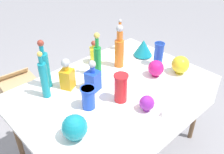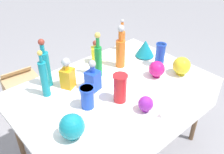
{
  "view_description": "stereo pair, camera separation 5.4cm",
  "coord_description": "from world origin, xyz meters",
  "px_view_note": "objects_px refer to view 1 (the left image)",
  "views": [
    {
      "loc": [
        -1.14,
        -1.21,
        1.97
      ],
      "look_at": [
        0.0,
        0.0,
        0.86
      ],
      "focal_mm": 40.0,
      "sensor_mm": 36.0,
      "label": 1
    },
    {
      "loc": [
        -1.1,
        -1.24,
        1.97
      ],
      "look_at": [
        0.0,
        0.0,
        0.86
      ],
      "focal_mm": 40.0,
      "sensor_mm": 36.0,
      "label": 2
    }
  ],
  "objects_px": {
    "tall_bottle_1": "(119,50)",
    "square_decanter_2": "(94,54)",
    "tall_bottle_4": "(45,68)",
    "slender_vase_2": "(159,54)",
    "tall_bottle_3": "(120,39)",
    "fluted_vase_0": "(143,48)",
    "round_bowl_0": "(147,103)",
    "round_bowl_3": "(156,68)",
    "tall_bottle_0": "(98,58)",
    "round_bowl_2": "(180,65)",
    "cardboard_box_behind_left": "(20,92)",
    "round_bowl_1": "(75,127)",
    "tall_bottle_2": "(44,79)",
    "square_decanter_0": "(67,76)",
    "square_decanter_1": "(93,79)",
    "slender_vase_0": "(121,87)",
    "slender_vase_1": "(88,97)"
  },
  "relations": [
    {
      "from": "slender_vase_2",
      "to": "round_bowl_0",
      "type": "relative_size",
      "value": 1.88
    },
    {
      "from": "square_decanter_1",
      "to": "cardboard_box_behind_left",
      "type": "distance_m",
      "value": 1.38
    },
    {
      "from": "tall_bottle_1",
      "to": "tall_bottle_3",
      "type": "relative_size",
      "value": 1.24
    },
    {
      "from": "tall_bottle_1",
      "to": "fluted_vase_0",
      "type": "height_order",
      "value": "tall_bottle_1"
    },
    {
      "from": "tall_bottle_0",
      "to": "round_bowl_2",
      "type": "height_order",
      "value": "tall_bottle_0"
    },
    {
      "from": "tall_bottle_2",
      "to": "round_bowl_0",
      "type": "xyz_separation_m",
      "value": [
        0.44,
        -0.64,
        -0.1
      ]
    },
    {
      "from": "tall_bottle_1",
      "to": "round_bowl_2",
      "type": "xyz_separation_m",
      "value": [
        0.3,
        -0.45,
        -0.08
      ]
    },
    {
      "from": "cardboard_box_behind_left",
      "to": "tall_bottle_1",
      "type": "bearing_deg",
      "value": -60.97
    },
    {
      "from": "tall_bottle_4",
      "to": "slender_vase_2",
      "type": "bearing_deg",
      "value": -23.84
    },
    {
      "from": "slender_vase_0",
      "to": "round_bowl_1",
      "type": "height_order",
      "value": "slender_vase_0"
    },
    {
      "from": "fluted_vase_0",
      "to": "round_bowl_0",
      "type": "relative_size",
      "value": 1.56
    },
    {
      "from": "cardboard_box_behind_left",
      "to": "round_bowl_1",
      "type": "bearing_deg",
      "value": -98.9
    },
    {
      "from": "round_bowl_1",
      "to": "cardboard_box_behind_left",
      "type": "relative_size",
      "value": 0.41
    },
    {
      "from": "tall_bottle_2",
      "to": "square_decanter_2",
      "type": "height_order",
      "value": "tall_bottle_2"
    },
    {
      "from": "square_decanter_1",
      "to": "round_bowl_1",
      "type": "distance_m",
      "value": 0.53
    },
    {
      "from": "tall_bottle_0",
      "to": "slender_vase_2",
      "type": "xyz_separation_m",
      "value": [
        0.52,
        -0.25,
        -0.05
      ]
    },
    {
      "from": "slender_vase_1",
      "to": "round_bowl_2",
      "type": "relative_size",
      "value": 1.05
    },
    {
      "from": "tall_bottle_2",
      "to": "round_bowl_3",
      "type": "distance_m",
      "value": 0.94
    },
    {
      "from": "tall_bottle_2",
      "to": "square_decanter_1",
      "type": "xyz_separation_m",
      "value": [
        0.32,
        -0.18,
        -0.06
      ]
    },
    {
      "from": "slender_vase_2",
      "to": "round_bowl_2",
      "type": "height_order",
      "value": "slender_vase_2"
    },
    {
      "from": "square_decanter_2",
      "to": "fluted_vase_0",
      "type": "relative_size",
      "value": 1.22
    },
    {
      "from": "slender_vase_2",
      "to": "tall_bottle_1",
      "type": "bearing_deg",
      "value": 139.69
    },
    {
      "from": "tall_bottle_4",
      "to": "round_bowl_1",
      "type": "distance_m",
      "value": 0.65
    },
    {
      "from": "square_decanter_0",
      "to": "tall_bottle_1",
      "type": "bearing_deg",
      "value": -4.29
    },
    {
      "from": "tall_bottle_3",
      "to": "square_decanter_2",
      "type": "distance_m",
      "value": 0.37
    },
    {
      "from": "tall_bottle_2",
      "to": "square_decanter_0",
      "type": "height_order",
      "value": "tall_bottle_2"
    },
    {
      "from": "tall_bottle_2",
      "to": "round_bowl_3",
      "type": "xyz_separation_m",
      "value": [
        0.84,
        -0.4,
        -0.09
      ]
    },
    {
      "from": "tall_bottle_4",
      "to": "slender_vase_0",
      "type": "height_order",
      "value": "tall_bottle_4"
    },
    {
      "from": "fluted_vase_0",
      "to": "cardboard_box_behind_left",
      "type": "distance_m",
      "value": 1.57
    },
    {
      "from": "tall_bottle_1",
      "to": "tall_bottle_3",
      "type": "distance_m",
      "value": 0.34
    },
    {
      "from": "tall_bottle_2",
      "to": "tall_bottle_4",
      "type": "bearing_deg",
      "value": 56.48
    },
    {
      "from": "round_bowl_0",
      "to": "round_bowl_3",
      "type": "bearing_deg",
      "value": 30.71
    },
    {
      "from": "tall_bottle_1",
      "to": "slender_vase_0",
      "type": "distance_m",
      "value": 0.51
    },
    {
      "from": "slender_vase_2",
      "to": "round_bowl_2",
      "type": "bearing_deg",
      "value": -82.88
    },
    {
      "from": "tall_bottle_3",
      "to": "fluted_vase_0",
      "type": "xyz_separation_m",
      "value": [
        0.07,
        -0.26,
        -0.03
      ]
    },
    {
      "from": "tall_bottle_1",
      "to": "square_decanter_2",
      "type": "distance_m",
      "value": 0.25
    },
    {
      "from": "tall_bottle_2",
      "to": "slender_vase_1",
      "type": "bearing_deg",
      "value": -64.78
    },
    {
      "from": "tall_bottle_3",
      "to": "square_decanter_0",
      "type": "bearing_deg",
      "value": -165.92
    },
    {
      "from": "square_decanter_2",
      "to": "round_bowl_3",
      "type": "height_order",
      "value": "square_decanter_2"
    },
    {
      "from": "slender_vase_2",
      "to": "round_bowl_2",
      "type": "xyz_separation_m",
      "value": [
        0.03,
        -0.22,
        -0.03
      ]
    },
    {
      "from": "tall_bottle_4",
      "to": "square_decanter_0",
      "type": "distance_m",
      "value": 0.18
    },
    {
      "from": "fluted_vase_0",
      "to": "square_decanter_0",
      "type": "bearing_deg",
      "value": 175.65
    },
    {
      "from": "slender_vase_0",
      "to": "cardboard_box_behind_left",
      "type": "relative_size",
      "value": 0.54
    },
    {
      "from": "tall_bottle_0",
      "to": "round_bowl_2",
      "type": "bearing_deg",
      "value": -40.3
    },
    {
      "from": "round_bowl_3",
      "to": "tall_bottle_0",
      "type": "bearing_deg",
      "value": 135.86
    },
    {
      "from": "square_decanter_1",
      "to": "slender_vase_2",
      "type": "height_order",
      "value": "square_decanter_1"
    },
    {
      "from": "fluted_vase_0",
      "to": "round_bowl_1",
      "type": "xyz_separation_m",
      "value": [
        -1.14,
        -0.42,
        -0.0
      ]
    },
    {
      "from": "square_decanter_1",
      "to": "fluted_vase_0",
      "type": "bearing_deg",
      "value": 7.54
    },
    {
      "from": "tall_bottle_3",
      "to": "round_bowl_2",
      "type": "xyz_separation_m",
      "value": [
        0.06,
        -0.69,
        -0.03
      ]
    },
    {
      "from": "slender_vase_2",
      "to": "square_decanter_1",
      "type": "bearing_deg",
      "value": 170.47
    }
  ]
}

